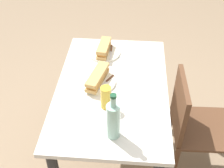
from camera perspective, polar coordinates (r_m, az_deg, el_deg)
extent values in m
plane|color=#8C755B|center=(2.42, 0.00, -14.36)|extent=(8.00, 8.00, 0.00)
cube|color=silver|center=(1.85, 0.00, -0.82)|extent=(1.09, 0.70, 0.03)
cylinder|color=#262628|center=(2.50, -5.76, 0.30)|extent=(0.06, 0.06, 0.75)
cylinder|color=#262628|center=(2.47, 7.63, -0.40)|extent=(0.06, 0.06, 0.75)
cube|color=brown|center=(2.14, 17.22, -8.27)|extent=(0.41, 0.41, 0.02)
cube|color=brown|center=(1.95, 13.17, -4.22)|extent=(0.38, 0.04, 0.40)
cylinder|color=brown|center=(2.47, 19.56, -8.46)|extent=(0.04, 0.04, 0.42)
cylinder|color=brown|center=(2.17, 12.14, -15.69)|extent=(0.04, 0.04, 0.42)
cylinder|color=brown|center=(2.39, 11.19, -8.47)|extent=(0.04, 0.04, 0.42)
cylinder|color=silver|center=(1.86, -2.81, 0.39)|extent=(0.23, 0.23, 0.01)
cube|color=tan|center=(1.85, -2.83, 0.86)|extent=(0.26, 0.13, 0.02)
cube|color=#CC8438|center=(1.84, -2.85, 1.38)|extent=(0.24, 0.12, 0.02)
cube|color=tan|center=(1.82, -2.87, 1.90)|extent=(0.26, 0.13, 0.02)
cube|color=silver|center=(1.82, -2.05, -0.41)|extent=(0.09, 0.06, 0.00)
cube|color=#59331E|center=(1.87, -0.42, 1.14)|extent=(0.07, 0.05, 0.01)
cylinder|color=silver|center=(2.12, -1.57, 6.14)|extent=(0.23, 0.23, 0.01)
cube|color=tan|center=(2.11, -1.58, 6.58)|extent=(0.22, 0.09, 0.02)
cube|color=#CC8438|center=(2.10, -1.60, 7.07)|extent=(0.20, 0.08, 0.02)
cube|color=tan|center=(2.08, -1.61, 7.56)|extent=(0.22, 0.09, 0.02)
cube|color=silver|center=(2.07, -0.25, 5.58)|extent=(0.10, 0.01, 0.00)
cube|color=#59331E|center=(2.14, -0.11, 7.01)|extent=(0.08, 0.01, 0.01)
cylinder|color=#99C6B7|center=(1.49, 0.24, -7.32)|extent=(0.07, 0.07, 0.22)
cylinder|color=#99C6B7|center=(1.39, 0.26, -3.51)|extent=(0.03, 0.03, 0.06)
cylinder|color=#19472D|center=(1.36, 0.26, -2.39)|extent=(0.03, 0.03, 0.02)
cylinder|color=gold|center=(1.66, -1.20, -2.63)|extent=(0.06, 0.06, 0.15)
cube|color=white|center=(1.80, 5.50, -1.77)|extent=(0.18, 0.18, 0.00)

